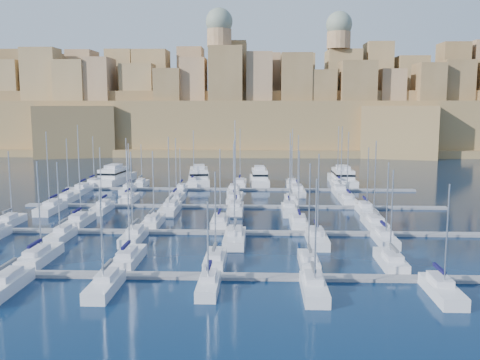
{
  "coord_description": "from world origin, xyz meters",
  "views": [
    {
      "loc": [
        5.38,
        -94.75,
        20.25
      ],
      "look_at": [
        1.38,
        6.0,
        6.11
      ],
      "focal_mm": 40.0,
      "sensor_mm": 36.0,
      "label": 1
    }
  ],
  "objects_px": {
    "sailboat_2": "(129,258)",
    "sailboat_4": "(309,261)",
    "motor_yacht_b": "(199,177)",
    "motor_yacht_d": "(342,178)",
    "motor_yacht_a": "(115,177)",
    "motor_yacht_c": "(259,178)"
  },
  "relations": [
    {
      "from": "sailboat_4",
      "to": "motor_yacht_a",
      "type": "bearing_deg",
      "value": 121.85
    },
    {
      "from": "sailboat_4",
      "to": "motor_yacht_c",
      "type": "xyz_separation_m",
      "value": [
        -6.48,
        69.75,
        0.99
      ]
    },
    {
      "from": "motor_yacht_c",
      "to": "motor_yacht_a",
      "type": "bearing_deg",
      "value": 177.41
    },
    {
      "from": "sailboat_4",
      "to": "motor_yacht_a",
      "type": "xyz_separation_m",
      "value": [
        -44.39,
        71.46,
        0.99
      ]
    },
    {
      "from": "motor_yacht_a",
      "to": "motor_yacht_d",
      "type": "relative_size",
      "value": 1.04
    },
    {
      "from": "motor_yacht_d",
      "to": "sailboat_2",
      "type": "bearing_deg",
      "value": -118.23
    },
    {
      "from": "sailboat_2",
      "to": "motor_yacht_c",
      "type": "relative_size",
      "value": 1.0
    },
    {
      "from": "motor_yacht_b",
      "to": "motor_yacht_d",
      "type": "bearing_deg",
      "value": 0.1
    },
    {
      "from": "motor_yacht_b",
      "to": "motor_yacht_d",
      "type": "xyz_separation_m",
      "value": [
        37.04,
        0.06,
        0.0
      ]
    },
    {
      "from": "motor_yacht_b",
      "to": "sailboat_4",
      "type": "bearing_deg",
      "value": -72.71
    },
    {
      "from": "motor_yacht_b",
      "to": "motor_yacht_c",
      "type": "xyz_separation_m",
      "value": [
        15.7,
        -1.51,
        0.0
      ]
    },
    {
      "from": "motor_yacht_c",
      "to": "motor_yacht_d",
      "type": "height_order",
      "value": "same"
    },
    {
      "from": "sailboat_4",
      "to": "motor_yacht_c",
      "type": "height_order",
      "value": "sailboat_4"
    },
    {
      "from": "sailboat_4",
      "to": "motor_yacht_d",
      "type": "distance_m",
      "value": 72.86
    },
    {
      "from": "motor_yacht_a",
      "to": "motor_yacht_c",
      "type": "height_order",
      "value": "same"
    },
    {
      "from": "motor_yacht_a",
      "to": "motor_yacht_d",
      "type": "xyz_separation_m",
      "value": [
        59.25,
        -0.14,
        0.0
      ]
    },
    {
      "from": "sailboat_2",
      "to": "sailboat_4",
      "type": "xyz_separation_m",
      "value": [
        23.08,
        -0.66,
        -0.02
      ]
    },
    {
      "from": "motor_yacht_c",
      "to": "sailboat_2",
      "type": "bearing_deg",
      "value": -103.51
    },
    {
      "from": "motor_yacht_c",
      "to": "motor_yacht_d",
      "type": "relative_size",
      "value": 0.83
    },
    {
      "from": "sailboat_2",
      "to": "motor_yacht_a",
      "type": "xyz_separation_m",
      "value": [
        -21.31,
        70.8,
        0.97
      ]
    },
    {
      "from": "sailboat_2",
      "to": "sailboat_4",
      "type": "height_order",
      "value": "sailboat_2"
    },
    {
      "from": "motor_yacht_b",
      "to": "motor_yacht_c",
      "type": "bearing_deg",
      "value": -5.5
    }
  ]
}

